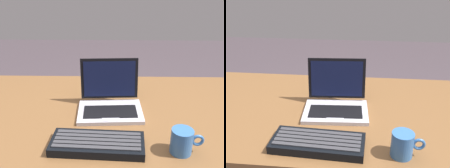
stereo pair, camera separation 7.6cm
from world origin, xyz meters
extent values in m
cube|color=brown|center=(0.00, 0.00, 0.74)|extent=(1.37, 0.75, 0.03)
cylinder|color=black|center=(-0.63, 0.32, 0.36)|extent=(0.05, 0.05, 0.72)
cylinder|color=black|center=(0.63, 0.32, 0.36)|extent=(0.05, 0.05, 0.72)
cube|color=#BDB9C5|center=(0.06, -0.03, 0.76)|extent=(0.28, 0.20, 0.02)
cube|color=black|center=(0.06, -0.05, 0.77)|extent=(0.23, 0.12, 0.00)
cube|color=silver|center=(0.06, -0.11, 0.77)|extent=(0.07, 0.03, 0.00)
cube|color=black|center=(0.05, 0.07, 0.87)|extent=(0.25, 0.04, 0.18)
cube|color=black|center=(0.05, 0.06, 0.87)|extent=(0.23, 0.03, 0.16)
cube|color=#4CF259|center=(0.05, 0.06, 0.85)|extent=(0.21, 0.01, 0.01)
cube|color=black|center=(0.02, -0.26, 0.77)|extent=(0.32, 0.15, 0.03)
cube|color=#38383D|center=(0.02, -0.30, 0.79)|extent=(0.29, 0.03, 0.00)
cube|color=#38383D|center=(0.02, -0.28, 0.79)|extent=(0.29, 0.03, 0.00)
cube|color=#38383D|center=(0.02, -0.26, 0.79)|extent=(0.29, 0.03, 0.00)
cube|color=#38383D|center=(0.02, -0.24, 0.79)|extent=(0.29, 0.03, 0.00)
cube|color=#38383D|center=(0.02, -0.22, 0.79)|extent=(0.29, 0.03, 0.00)
cylinder|color=#3568A6|center=(0.30, -0.28, 0.80)|extent=(0.07, 0.07, 0.09)
torus|color=#3568A6|center=(0.35, -0.28, 0.80)|extent=(0.04, 0.01, 0.04)
camera|label=1|loc=(0.09, -1.00, 1.33)|focal=42.33mm
camera|label=2|loc=(0.16, -0.99, 1.33)|focal=42.33mm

